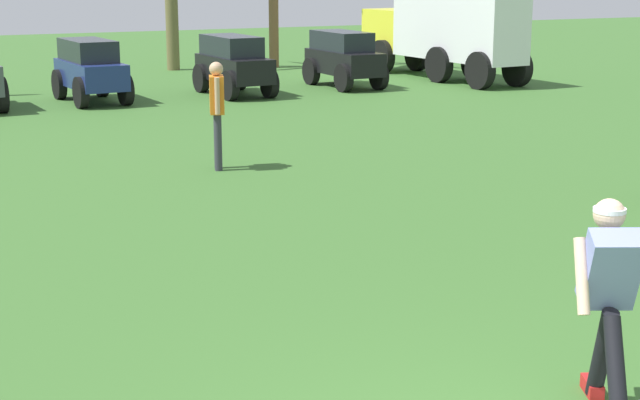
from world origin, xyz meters
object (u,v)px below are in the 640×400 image
Objects in this scene: frisbee_in_flight at (614,285)px; teammate_near_sideline at (217,105)px; parked_car_slot_d at (233,63)px; parked_car_slot_e at (343,57)px; frisbee_thrower at (609,295)px; parked_car_slot_c at (90,69)px; box_truck at (445,31)px.

teammate_near_sideline reaches higher than frisbee_in_flight.
teammate_near_sideline reaches higher than parked_car_slot_d.
frisbee_in_flight is at bearing -110.30° from parked_car_slot_e.
parked_car_slot_c is (0.27, 16.64, -0.07)m from frisbee_thrower.
parked_car_slot_c is at bearing 89.07° from frisbee_thrower.
frisbee_thrower is at bearing -92.20° from teammate_near_sideline.
frisbee_thrower is at bearing -135.48° from frisbee_in_flight.
frisbee_thrower is at bearing -90.93° from parked_car_slot_c.
frisbee_thrower is at bearing -119.20° from box_truck.
parked_car_slot_c is 0.41× the size of box_truck.
parked_car_slot_e reaches higher than frisbee_in_flight.
parked_car_slot_e is at bearing 0.67° from parked_car_slot_c.
frisbee_in_flight is at bearing 44.52° from frisbee_thrower.
box_truck is at bearing 42.78° from teammate_near_sideline.
frisbee_thrower reaches higher than parked_car_slot_d.
frisbee_in_flight is 0.20× the size of teammate_near_sideline.
parked_car_slot_e is (6.04, 16.32, 0.03)m from frisbee_in_flight.
box_truck is (9.32, 0.51, 0.51)m from parked_car_slot_c.
teammate_near_sideline is (0.33, 8.58, 0.14)m from frisbee_thrower.
parked_car_slot_d is (3.16, 7.85, -0.22)m from teammate_near_sideline.
parked_car_slot_e is (2.95, 0.27, 0.00)m from parked_car_slot_d.
frisbee_in_flight is (0.40, 0.39, -0.10)m from frisbee_thrower.
frisbee_in_flight is 19.12m from box_truck.
parked_car_slot_e is (6.44, 16.71, -0.07)m from frisbee_thrower.
parked_car_slot_d is 2.96m from parked_car_slot_e.
parked_car_slot_e is (6.11, 8.12, -0.22)m from teammate_near_sideline.
parked_car_slot_e is at bearing 53.07° from teammate_near_sideline.
teammate_near_sideline is at bearing -137.22° from box_truck.
frisbee_thrower reaches higher than frisbee_in_flight.
parked_car_slot_c is 6.17m from parked_car_slot_e.
parked_car_slot_e is 3.22m from box_truck.
frisbee_thrower is 0.58× the size of parked_car_slot_d.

